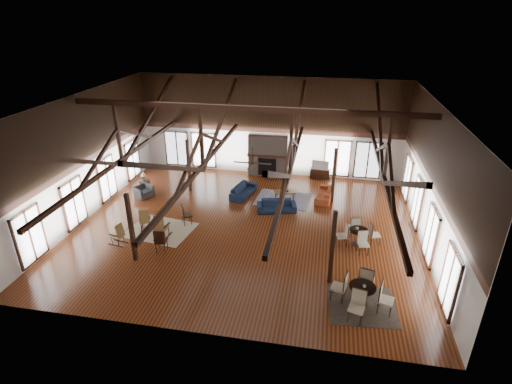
% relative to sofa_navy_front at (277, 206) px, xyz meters
% --- Properties ---
extents(floor, '(16.00, 16.00, 0.00)m').
position_rel_sofa_navy_front_xyz_m(floor, '(-1.21, -1.91, -0.29)').
color(floor, brown).
rests_on(floor, ground).
extents(ceiling, '(16.00, 14.00, 0.02)m').
position_rel_sofa_navy_front_xyz_m(ceiling, '(-1.21, -1.91, 5.71)').
color(ceiling, black).
rests_on(ceiling, wall_back).
extents(wall_back, '(16.00, 0.02, 6.00)m').
position_rel_sofa_navy_front_xyz_m(wall_back, '(-1.21, 5.09, 2.71)').
color(wall_back, silver).
rests_on(wall_back, floor).
extents(wall_front, '(16.00, 0.02, 6.00)m').
position_rel_sofa_navy_front_xyz_m(wall_front, '(-1.21, -8.91, 2.71)').
color(wall_front, silver).
rests_on(wall_front, floor).
extents(wall_left, '(0.02, 14.00, 6.00)m').
position_rel_sofa_navy_front_xyz_m(wall_left, '(-9.21, -1.91, 2.71)').
color(wall_left, silver).
rests_on(wall_left, floor).
extents(wall_right, '(0.02, 14.00, 6.00)m').
position_rel_sofa_navy_front_xyz_m(wall_right, '(6.79, -1.91, 2.71)').
color(wall_right, silver).
rests_on(wall_right, floor).
extents(roof_truss, '(15.60, 14.07, 3.14)m').
position_rel_sofa_navy_front_xyz_m(roof_truss, '(-1.21, -1.91, 3.74)').
color(roof_truss, black).
rests_on(roof_truss, wall_back).
extents(post_grid, '(8.16, 7.16, 3.05)m').
position_rel_sofa_navy_front_xyz_m(post_grid, '(-1.21, -1.91, 1.23)').
color(post_grid, black).
rests_on(post_grid, floor).
extents(fireplace, '(2.50, 0.69, 2.60)m').
position_rel_sofa_navy_front_xyz_m(fireplace, '(-1.21, 4.76, 1.00)').
color(fireplace, '#746458').
rests_on(fireplace, floor).
extents(ceiling_fan, '(1.60, 1.60, 0.75)m').
position_rel_sofa_navy_front_xyz_m(ceiling_fan, '(-0.71, -2.91, 3.44)').
color(ceiling_fan, black).
rests_on(ceiling_fan, roof_truss).
extents(sofa_navy_front, '(2.13, 1.19, 0.59)m').
position_rel_sofa_navy_front_xyz_m(sofa_navy_front, '(0.00, 0.00, 0.00)').
color(sofa_navy_front, '#131E36').
rests_on(sofa_navy_front, floor).
extents(sofa_navy_left, '(2.20, 1.25, 0.60)m').
position_rel_sofa_navy_front_xyz_m(sofa_navy_left, '(-2.09, 1.53, 0.01)').
color(sofa_navy_left, '#121C32').
rests_on(sofa_navy_left, floor).
extents(sofa_orange, '(2.10, 1.05, 0.59)m').
position_rel_sofa_navy_front_xyz_m(sofa_orange, '(2.40, 1.92, 0.00)').
color(sofa_orange, brown).
rests_on(sofa_orange, floor).
extents(coffee_table, '(1.26, 0.84, 0.44)m').
position_rel_sofa_navy_front_xyz_m(coffee_table, '(0.24, 1.55, 0.09)').
color(coffee_table, brown).
rests_on(coffee_table, floor).
extents(vase, '(0.21, 0.21, 0.20)m').
position_rel_sofa_navy_front_xyz_m(vase, '(0.37, 1.51, 0.25)').
color(vase, '#B2B2B2').
rests_on(vase, coffee_table).
extents(armchair, '(1.24, 1.19, 0.62)m').
position_rel_sofa_navy_front_xyz_m(armchair, '(-7.53, 0.41, 0.02)').
color(armchair, '#303133').
rests_on(armchair, floor).
extents(side_table_lamp, '(0.45, 0.45, 1.14)m').
position_rel_sofa_navy_front_xyz_m(side_table_lamp, '(-7.82, 1.20, 0.14)').
color(side_table_lamp, black).
rests_on(side_table_lamp, floor).
extents(rocking_chair_a, '(0.68, 0.91, 1.05)m').
position_rel_sofa_navy_front_xyz_m(rocking_chair_a, '(-5.88, -2.96, 0.20)').
color(rocking_chair_a, olive).
rests_on(rocking_chair_a, floor).
extents(rocking_chair_b, '(0.59, 0.97, 1.19)m').
position_rel_sofa_navy_front_xyz_m(rocking_chair_b, '(-4.81, -3.61, 0.27)').
color(rocking_chair_b, olive).
rests_on(rocking_chair_b, floor).
extents(rocking_chair_c, '(0.85, 0.56, 1.02)m').
position_rel_sofa_navy_front_xyz_m(rocking_chair_c, '(-6.45, -4.41, 0.18)').
color(rocking_chair_c, olive).
rests_on(rocking_chair_c, floor).
extents(side_chair_a, '(0.61, 0.61, 1.04)m').
position_rel_sofa_navy_front_xyz_m(side_chair_a, '(-4.18, -2.17, 0.31)').
color(side_chair_a, black).
rests_on(side_chair_a, floor).
extents(side_chair_b, '(0.51, 0.51, 1.10)m').
position_rel_sofa_navy_front_xyz_m(side_chair_b, '(-4.36, -4.70, 0.35)').
color(side_chair_b, black).
rests_on(side_chair_b, floor).
extents(cafe_table_near, '(2.23, 2.23, 1.14)m').
position_rel_sofa_navy_front_xyz_m(cafe_table_near, '(3.91, -6.59, 0.28)').
color(cafe_table_near, black).
rests_on(cafe_table_near, floor).
extents(cafe_table_far, '(1.98, 1.98, 1.01)m').
position_rel_sofa_navy_front_xyz_m(cafe_table_far, '(3.99, -2.49, 0.21)').
color(cafe_table_far, black).
rests_on(cafe_table_far, floor).
extents(cup_near, '(0.13, 0.13, 0.09)m').
position_rel_sofa_navy_front_xyz_m(cup_near, '(3.96, -6.63, 0.58)').
color(cup_near, '#B2B2B2').
rests_on(cup_near, cafe_table_near).
extents(cup_far, '(0.15, 0.15, 0.10)m').
position_rel_sofa_navy_front_xyz_m(cup_far, '(3.91, -2.45, 0.49)').
color(cup_far, '#B2B2B2').
rests_on(cup_far, cafe_table_far).
extents(tv_console, '(1.17, 0.44, 0.59)m').
position_rel_sofa_navy_front_xyz_m(tv_console, '(2.02, 4.84, -0.00)').
color(tv_console, black).
rests_on(tv_console, floor).
extents(television, '(1.03, 0.27, 0.59)m').
position_rel_sofa_navy_front_xyz_m(television, '(2.03, 4.84, 0.59)').
color(television, '#B2B2B2').
rests_on(television, tv_console).
extents(rug_tan, '(3.26, 2.73, 0.01)m').
position_rel_sofa_navy_front_xyz_m(rug_tan, '(-5.16, -2.92, -0.29)').
color(rug_tan, tan).
rests_on(rug_tan, floor).
extents(rug_navy, '(3.07, 2.41, 0.01)m').
position_rel_sofa_navy_front_xyz_m(rug_navy, '(0.17, 1.43, -0.29)').
color(rug_navy, '#171741').
rests_on(rug_navy, floor).
extents(rug_dark, '(2.49, 2.29, 0.01)m').
position_rel_sofa_navy_front_xyz_m(rug_dark, '(3.96, -6.60, -0.29)').
color(rug_dark, black).
rests_on(rug_dark, floor).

